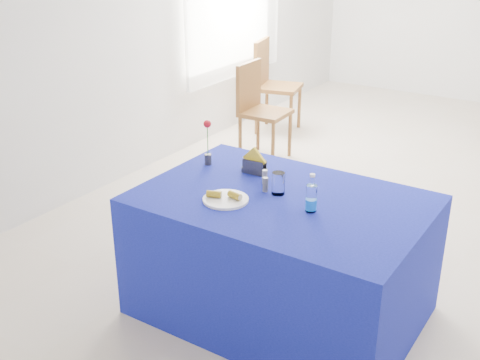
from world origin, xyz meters
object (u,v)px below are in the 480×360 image
object	(u,v)px
chair_win_b	(271,79)
blue_table	(281,256)
water_bottle	(311,199)
plate	(226,200)
chair_win_a	(258,104)

from	to	relation	value
chair_win_b	blue_table	bearing A→B (deg)	-162.61
water_bottle	chair_win_b	size ratio (longest dim) A/B	0.21
plate	chair_win_b	distance (m)	3.58
chair_win_b	water_bottle	bearing A→B (deg)	-160.34
chair_win_b	chair_win_a	bearing A→B (deg)	-171.92
chair_win_a	chair_win_b	distance (m)	0.88
chair_win_a	chair_win_b	xyz separation A→B (m)	(-0.33, 0.82, 0.04)
water_bottle	chair_win_b	xyz separation A→B (m)	(-2.04, 3.07, -0.24)
plate	chair_win_b	bearing A→B (deg)	116.21
chair_win_a	water_bottle	bearing A→B (deg)	-145.32
blue_table	chair_win_b	distance (m)	3.51
plate	chair_win_b	world-z (taller)	chair_win_b
blue_table	chair_win_a	world-z (taller)	chair_win_a
plate	blue_table	bearing A→B (deg)	40.91
blue_table	chair_win_b	bearing A→B (deg)	121.31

